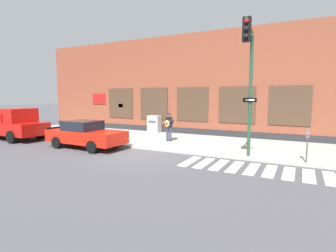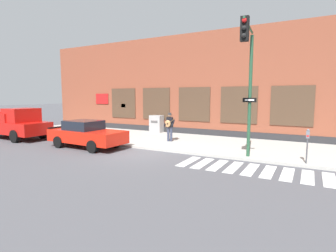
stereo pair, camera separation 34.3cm
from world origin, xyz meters
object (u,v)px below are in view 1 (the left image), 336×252
Objects in this scene: red_truck at (13,124)px; utility_box at (154,124)px; busker at (169,125)px; red_car at (85,134)px; parking_meter at (307,140)px; traffic_light at (249,71)px.

utility_box is at bearing 42.68° from red_truck.
red_truck is at bearing -160.94° from busker.
busker reaches higher than utility_box.
red_truck reaches higher than utility_box.
utility_box is (7.13, 6.57, -0.28)m from red_truck.
busker is at bearing 44.17° from red_car.
parking_meter reaches higher than red_car.
traffic_light reaches higher than red_truck.
red_car is 6.45m from red_truck.
traffic_light is 4.32× the size of utility_box.
parking_meter is (11.03, 1.42, 0.30)m from red_car.
red_truck is at bearing -177.28° from traffic_light.
red_car is 0.82× the size of traffic_light.
parking_meter reaches higher than utility_box.
red_truck is 3.80× the size of parking_meter.
parking_meter is at bearing -26.37° from utility_box.
red_truck reaches higher than parking_meter.
red_car is 11.12m from parking_meter.
traffic_light is 3.79m from parking_meter.
red_car is at bearing -135.83° from busker.
red_truck is 9.70m from utility_box.
parking_meter is at bearing 7.31° from red_car.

